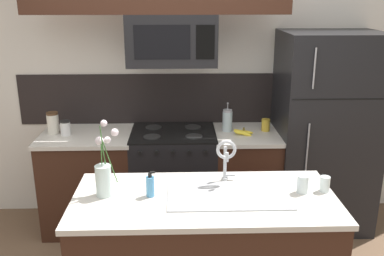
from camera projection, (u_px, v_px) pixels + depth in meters
name	position (u px, v px, depth m)	size (l,w,h in m)	color
rear_partition	(204.00, 82.00, 4.09)	(5.20, 0.10, 2.60)	silver
splash_band	(173.00, 99.00, 4.08)	(2.91, 0.01, 0.48)	black
back_counter_left	(90.00, 181.00, 3.96)	(0.82, 0.65, 0.91)	#381E14
back_counter_right	(245.00, 178.00, 4.00)	(0.60, 0.65, 0.91)	#381E14
stove_range	(174.00, 179.00, 3.98)	(0.76, 0.64, 0.93)	black
microwave	(172.00, 40.00, 3.57)	(0.74, 0.40, 0.42)	black
refrigerator	(324.00, 132.00, 3.91)	(0.86, 0.74, 1.80)	black
storage_jar_tall	(53.00, 123.00, 3.82)	(0.10, 0.10, 0.19)	silver
storage_jar_medium	(66.00, 128.00, 3.78)	(0.09, 0.09, 0.13)	silver
banana_bunch	(244.00, 132.00, 3.80)	(0.19, 0.12, 0.08)	yellow
french_press	(227.00, 120.00, 3.88)	(0.09, 0.09, 0.27)	silver
coffee_tin	(266.00, 125.00, 3.90)	(0.08, 0.08, 0.11)	gold
kitchen_sink	(228.00, 206.00, 2.68)	(0.76, 0.40, 0.16)	#ADAFB5
sink_faucet	(226.00, 155.00, 2.79)	(0.14, 0.14, 0.31)	#B7BABF
dish_soap_bottle	(150.00, 186.00, 2.64)	(0.06, 0.05, 0.16)	#4C93C6
drinking_glass	(303.00, 184.00, 2.69)	(0.07, 0.07, 0.12)	silver
spare_glass	(325.00, 184.00, 2.71)	(0.06, 0.06, 0.10)	silver
flower_vase	(104.00, 176.00, 2.64)	(0.15, 0.14, 0.48)	silver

